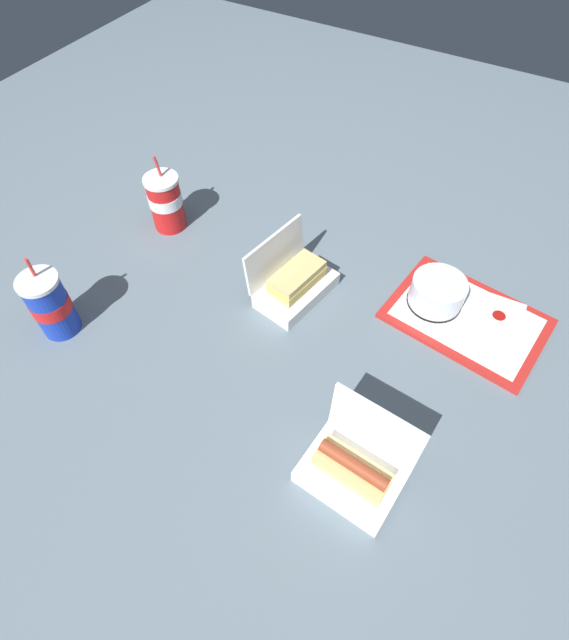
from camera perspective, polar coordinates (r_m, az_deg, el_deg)
ground_plane at (r=1.24m, az=0.58°, el=-0.40°), size 3.20×3.20×0.00m
food_tray at (r=1.32m, az=20.04°, el=0.17°), size 0.40×0.31×0.01m
cake_container at (r=1.30m, az=17.03°, el=2.96°), size 0.14×0.14×0.07m
ketchup_cup at (r=1.33m, az=23.17°, el=0.17°), size 0.04×0.04×0.02m
napkin_stack at (r=1.36m, az=23.67°, el=0.79°), size 0.11×0.11×0.00m
plastic_fork at (r=1.27m, az=21.23°, el=-2.63°), size 0.11×0.05×0.00m
clamshell_hotdog_front at (r=1.02m, az=7.92°, el=-16.44°), size 0.20×0.17×0.18m
clamshell_sandwich_corner at (r=1.27m, az=1.12°, el=4.32°), size 0.18×0.23×0.16m
soda_cup_center at (r=1.29m, az=-25.20°, el=1.61°), size 0.09×0.09×0.23m
soda_cup_right at (r=1.48m, az=-13.42°, el=13.01°), size 0.10×0.10×0.23m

